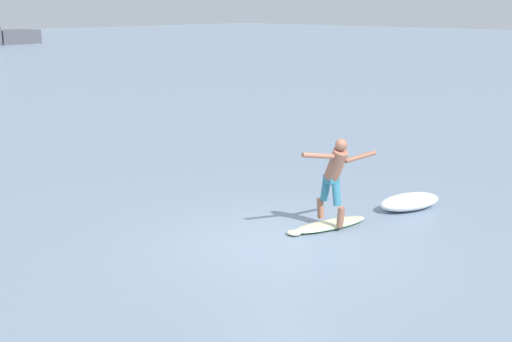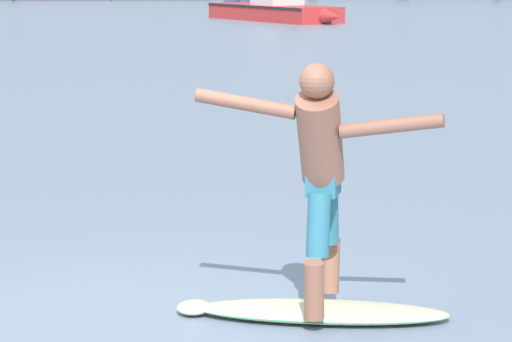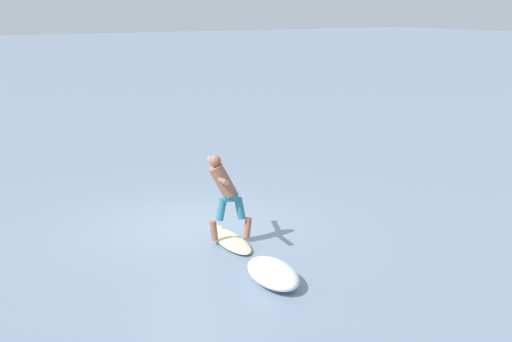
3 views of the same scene
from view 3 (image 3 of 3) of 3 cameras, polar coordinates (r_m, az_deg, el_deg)
The scene contains 4 objects.
ground_plane at distance 14.81m, azimuth -4.82°, elevation -4.37°, with size 200.00×200.00×0.00m, color #7689A1.
surfboard at distance 13.73m, azimuth -2.07°, elevation -5.56°, with size 1.89×0.85×0.22m.
surfer at distance 13.39m, azimuth -2.55°, elevation -1.50°, with size 1.55×0.95×1.65m.
wave_foam_at_tail at distance 11.81m, azimuth 1.36°, elevation -8.17°, with size 1.60×1.06×0.31m.
Camera 3 is at (12.53, -6.54, 4.44)m, focal length 50.00 mm.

